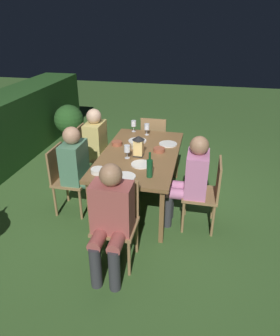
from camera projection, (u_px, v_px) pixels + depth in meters
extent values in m
plane|color=#385B28|center=(140.00, 200.00, 4.27)|extent=(16.00, 16.00, 0.00)
cube|color=brown|center=(140.00, 155.00, 3.96)|extent=(1.73, 0.96, 0.04)
cube|color=brown|center=(162.00, 217.00, 3.35)|extent=(0.05, 0.05, 0.68)
cube|color=brown|center=(177.00, 158.00, 4.74)|extent=(0.05, 0.05, 0.68)
cube|color=brown|center=(90.00, 208.00, 3.51)|extent=(0.05, 0.05, 0.68)
cube|color=brown|center=(125.00, 153.00, 4.89)|extent=(0.05, 0.05, 0.68)
cube|color=#937047|center=(72.00, 180.00, 3.89)|extent=(0.42, 0.40, 0.03)
cube|color=#937047|center=(56.00, 163.00, 3.82)|extent=(0.40, 0.03, 0.42)
cylinder|color=#937047|center=(91.00, 190.00, 4.12)|extent=(0.03, 0.03, 0.42)
cylinder|color=#937047|center=(81.00, 205.00, 3.80)|extent=(0.03, 0.03, 0.42)
cylinder|color=#937047|center=(67.00, 187.00, 4.18)|extent=(0.03, 0.03, 0.42)
cylinder|color=#937047|center=(55.00, 202.00, 3.87)|extent=(0.03, 0.03, 0.42)
cube|color=#4C7A5B|center=(74.00, 162.00, 3.76)|extent=(0.38, 0.24, 0.50)
sphere|color=tan|center=(71.00, 136.00, 3.61)|extent=(0.21, 0.21, 0.21)
cylinder|color=#4C7A5B|center=(89.00, 177.00, 3.92)|extent=(0.13, 0.36, 0.13)
cylinder|color=#4C7A5B|center=(84.00, 184.00, 3.76)|extent=(0.13, 0.36, 0.13)
cylinder|color=#333338|center=(102.00, 194.00, 4.00)|extent=(0.11, 0.11, 0.45)
cylinder|color=#333338|center=(97.00, 202.00, 3.84)|extent=(0.11, 0.11, 0.45)
cube|color=#937047|center=(155.00, 141.00, 5.11)|extent=(0.40, 0.42, 0.03)
cube|color=#937047|center=(153.00, 132.00, 4.85)|extent=(0.03, 0.40, 0.42)
cylinder|color=#937047|center=(146.00, 148.00, 5.40)|extent=(0.03, 0.03, 0.42)
cylinder|color=#937047|center=(166.00, 150.00, 5.33)|extent=(0.03, 0.03, 0.42)
cylinder|color=#937047|center=(142.00, 156.00, 5.10)|extent=(0.03, 0.03, 0.42)
cylinder|color=#937047|center=(164.00, 158.00, 5.03)|extent=(0.03, 0.03, 0.42)
cube|color=#937047|center=(200.00, 194.00, 3.59)|extent=(0.42, 0.40, 0.03)
cube|color=#937047|center=(219.00, 179.00, 3.46)|extent=(0.40, 0.02, 0.42)
cylinder|color=#937047|center=(183.00, 217.00, 3.57)|extent=(0.03, 0.03, 0.42)
cylinder|color=#937047|center=(185.00, 201.00, 3.88)|extent=(0.03, 0.03, 0.42)
cylinder|color=#937047|center=(213.00, 221.00, 3.50)|extent=(0.03, 0.03, 0.42)
cylinder|color=#937047|center=(213.00, 204.00, 3.82)|extent=(0.03, 0.03, 0.42)
cube|color=#C675A3|center=(197.00, 174.00, 3.48)|extent=(0.38, 0.24, 0.50)
sphere|color=#997051|center=(199.00, 146.00, 3.33)|extent=(0.21, 0.21, 0.21)
cylinder|color=#C675A3|center=(182.00, 194.00, 3.54)|extent=(0.13, 0.36, 0.13)
cylinder|color=#C675A3|center=(184.00, 187.00, 3.69)|extent=(0.13, 0.36, 0.13)
cylinder|color=#333338|center=(168.00, 210.00, 3.67)|extent=(0.11, 0.11, 0.45)
cylinder|color=#333338|center=(170.00, 202.00, 3.83)|extent=(0.11, 0.11, 0.45)
cube|color=#937047|center=(93.00, 156.00, 4.57)|extent=(0.42, 0.40, 0.03)
cube|color=#937047|center=(80.00, 141.00, 4.50)|extent=(0.40, 0.03, 0.42)
cylinder|color=#937047|center=(108.00, 165.00, 4.80)|extent=(0.03, 0.03, 0.42)
cylinder|color=#937047|center=(101.00, 176.00, 4.48)|extent=(0.03, 0.03, 0.42)
cylinder|color=#937047|center=(87.00, 163.00, 4.86)|extent=(0.03, 0.03, 0.42)
cylinder|color=#937047|center=(79.00, 174.00, 4.54)|extent=(0.03, 0.03, 0.42)
cube|color=tan|center=(95.00, 139.00, 4.44)|extent=(0.38, 0.24, 0.50)
sphere|color=#D1A889|center=(94.00, 116.00, 4.29)|extent=(0.21, 0.21, 0.21)
cylinder|color=tan|center=(107.00, 153.00, 4.60)|extent=(0.13, 0.36, 0.13)
cylinder|color=tan|center=(104.00, 158.00, 4.44)|extent=(0.13, 0.36, 0.13)
cylinder|color=#333338|center=(118.00, 168.00, 4.67)|extent=(0.11, 0.11, 0.45)
cylinder|color=#333338|center=(115.00, 173.00, 4.52)|extent=(0.11, 0.11, 0.45)
cube|color=#937047|center=(115.00, 227.00, 3.05)|extent=(0.40, 0.42, 0.03)
cube|color=#937047|center=(119.00, 197.00, 3.11)|extent=(0.03, 0.40, 0.42)
cylinder|color=#937047|center=(129.00, 258.00, 2.96)|extent=(0.03, 0.03, 0.42)
cylinder|color=#937047|center=(94.00, 253.00, 3.03)|extent=(0.03, 0.03, 0.42)
cylinder|color=#937047|center=(137.00, 236.00, 3.26)|extent=(0.03, 0.03, 0.42)
cylinder|color=#937047|center=(104.00, 232.00, 3.33)|extent=(0.03, 0.03, 0.42)
cube|color=#9E4C47|center=(112.00, 208.00, 2.87)|extent=(0.24, 0.38, 0.50)
sphere|color=#997051|center=(111.00, 175.00, 2.72)|extent=(0.21, 0.21, 0.21)
cylinder|color=#9E4C47|center=(118.00, 238.00, 2.84)|extent=(0.36, 0.13, 0.13)
cylinder|color=#9E4C47|center=(100.00, 236.00, 2.88)|extent=(0.36, 0.13, 0.13)
cylinder|color=#333338|center=(114.00, 270.00, 2.81)|extent=(0.11, 0.11, 0.45)
cylinder|color=#333338|center=(96.00, 267.00, 2.84)|extent=(0.11, 0.11, 0.45)
cube|color=black|center=(139.00, 155.00, 3.87)|extent=(0.12, 0.12, 0.01)
cube|color=#F9D17A|center=(139.00, 147.00, 3.82)|extent=(0.11, 0.11, 0.20)
cone|color=black|center=(139.00, 138.00, 3.77)|extent=(0.15, 0.15, 0.05)
cylinder|color=#144723|center=(150.00, 169.00, 3.33)|extent=(0.07, 0.07, 0.20)
cylinder|color=#144723|center=(150.00, 156.00, 3.26)|extent=(0.03, 0.03, 0.09)
cylinder|color=silver|center=(127.00, 158.00, 3.81)|extent=(0.06, 0.06, 0.00)
cylinder|color=silver|center=(127.00, 155.00, 3.79)|extent=(0.01, 0.01, 0.08)
cylinder|color=silver|center=(127.00, 149.00, 3.75)|extent=(0.08, 0.08, 0.08)
cylinder|color=maroon|center=(127.00, 150.00, 3.77)|extent=(0.07, 0.07, 0.03)
cylinder|color=silver|center=(147.00, 135.00, 4.55)|extent=(0.06, 0.06, 0.00)
cylinder|color=silver|center=(147.00, 132.00, 4.53)|extent=(0.01, 0.01, 0.08)
cylinder|color=silver|center=(147.00, 127.00, 4.49)|extent=(0.08, 0.08, 0.08)
cylinder|color=maroon|center=(147.00, 128.00, 4.50)|extent=(0.07, 0.07, 0.03)
cylinder|color=silver|center=(134.00, 131.00, 4.68)|extent=(0.06, 0.06, 0.00)
cylinder|color=silver|center=(134.00, 129.00, 4.66)|extent=(0.01, 0.01, 0.08)
cylinder|color=silver|center=(134.00, 123.00, 4.62)|extent=(0.08, 0.08, 0.08)
cylinder|color=maroon|center=(134.00, 125.00, 4.63)|extent=(0.07, 0.07, 0.03)
cylinder|color=silver|center=(141.00, 164.00, 3.64)|extent=(0.24, 0.24, 0.01)
cylinder|color=silver|center=(168.00, 144.00, 4.20)|extent=(0.25, 0.25, 0.01)
cylinder|color=silver|center=(137.00, 141.00, 4.31)|extent=(0.25, 0.25, 0.01)
cylinder|color=white|center=(125.00, 177.00, 3.36)|extent=(0.24, 0.24, 0.01)
cylinder|color=#9E5138|center=(117.00, 143.00, 4.18)|extent=(0.14, 0.14, 0.05)
cylinder|color=#424C1E|center=(117.00, 143.00, 4.18)|extent=(0.12, 0.12, 0.02)
cylinder|color=silver|center=(98.00, 171.00, 3.45)|extent=(0.16, 0.16, 0.05)
cylinder|color=tan|center=(98.00, 170.00, 3.44)|extent=(0.13, 0.13, 0.02)
cylinder|color=#9E5138|center=(159.00, 150.00, 3.98)|extent=(0.15, 0.15, 0.05)
cylinder|color=#477533|center=(159.00, 149.00, 3.98)|extent=(0.13, 0.13, 0.01)
cylinder|color=#BCAD8E|center=(136.00, 146.00, 4.09)|extent=(0.14, 0.14, 0.05)
cylinder|color=beige|center=(136.00, 145.00, 4.08)|extent=(0.12, 0.12, 0.02)
cylinder|color=brown|center=(71.00, 137.00, 6.11)|extent=(0.29, 0.29, 0.26)
sphere|color=#234C1E|center=(69.00, 119.00, 5.94)|extent=(0.56, 0.56, 0.56)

